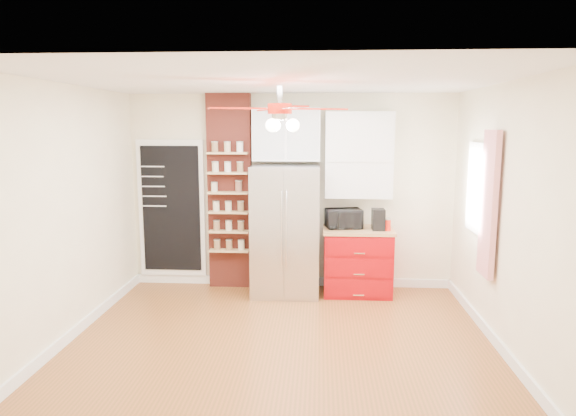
# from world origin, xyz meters

# --- Properties ---
(floor) EXTENTS (4.50, 4.50, 0.00)m
(floor) POSITION_xyz_m (0.00, 0.00, 0.00)
(floor) COLOR brown
(floor) RESTS_ON ground
(ceiling) EXTENTS (4.50, 4.50, 0.00)m
(ceiling) POSITION_xyz_m (0.00, 0.00, 2.70)
(ceiling) COLOR white
(ceiling) RESTS_ON wall_back
(wall_back) EXTENTS (4.50, 0.02, 2.70)m
(wall_back) POSITION_xyz_m (0.00, 2.00, 1.35)
(wall_back) COLOR #FFF8CD
(wall_back) RESTS_ON floor
(wall_front) EXTENTS (4.50, 0.02, 2.70)m
(wall_front) POSITION_xyz_m (0.00, -2.00, 1.35)
(wall_front) COLOR #FFF8CD
(wall_front) RESTS_ON floor
(wall_left) EXTENTS (0.02, 4.00, 2.70)m
(wall_left) POSITION_xyz_m (-2.25, 0.00, 1.35)
(wall_left) COLOR #FFF8CD
(wall_left) RESTS_ON floor
(wall_right) EXTENTS (0.02, 4.00, 2.70)m
(wall_right) POSITION_xyz_m (2.25, 0.00, 1.35)
(wall_right) COLOR #FFF8CD
(wall_right) RESTS_ON floor
(chalkboard) EXTENTS (0.95, 0.05, 1.95)m
(chalkboard) POSITION_xyz_m (-1.70, 1.96, 1.10)
(chalkboard) COLOR white
(chalkboard) RESTS_ON wall_back
(brick_pillar) EXTENTS (0.60, 0.16, 2.70)m
(brick_pillar) POSITION_xyz_m (-0.85, 1.92, 1.35)
(brick_pillar) COLOR maroon
(brick_pillar) RESTS_ON floor
(fridge) EXTENTS (0.90, 0.70, 1.75)m
(fridge) POSITION_xyz_m (-0.05, 1.63, 0.88)
(fridge) COLOR #BCBCC1
(fridge) RESTS_ON floor
(upper_glass_cabinet) EXTENTS (0.90, 0.35, 0.70)m
(upper_glass_cabinet) POSITION_xyz_m (-0.05, 1.82, 2.15)
(upper_glass_cabinet) COLOR white
(upper_glass_cabinet) RESTS_ON wall_back
(red_cabinet) EXTENTS (0.94, 0.64, 0.90)m
(red_cabinet) POSITION_xyz_m (0.92, 1.68, 0.45)
(red_cabinet) COLOR #9E050A
(red_cabinet) RESTS_ON floor
(upper_shelf_unit) EXTENTS (0.90, 0.30, 1.15)m
(upper_shelf_unit) POSITION_xyz_m (0.92, 1.85, 1.88)
(upper_shelf_unit) COLOR white
(upper_shelf_unit) RESTS_ON wall_back
(window) EXTENTS (0.04, 0.75, 1.05)m
(window) POSITION_xyz_m (2.23, 0.90, 1.55)
(window) COLOR white
(window) RESTS_ON wall_right
(curtain) EXTENTS (0.06, 0.40, 1.55)m
(curtain) POSITION_xyz_m (2.18, 0.35, 1.45)
(curtain) COLOR red
(curtain) RESTS_ON wall_right
(ceiling_fan) EXTENTS (1.40, 1.40, 0.44)m
(ceiling_fan) POSITION_xyz_m (0.00, 0.00, 2.42)
(ceiling_fan) COLOR silver
(ceiling_fan) RESTS_ON ceiling
(toaster_oven) EXTENTS (0.52, 0.40, 0.26)m
(toaster_oven) POSITION_xyz_m (0.72, 1.72, 1.03)
(toaster_oven) COLOR black
(toaster_oven) RESTS_ON red_cabinet
(coffee_maker) EXTENTS (0.17, 0.22, 0.28)m
(coffee_maker) POSITION_xyz_m (1.18, 1.63, 1.04)
(coffee_maker) COLOR black
(coffee_maker) RESTS_ON red_cabinet
(canister_left) EXTENTS (0.12, 0.12, 0.15)m
(canister_left) POSITION_xyz_m (1.29, 1.58, 0.97)
(canister_left) COLOR red
(canister_left) RESTS_ON red_cabinet
(canister_right) EXTENTS (0.13, 0.13, 0.14)m
(canister_right) POSITION_xyz_m (1.29, 1.70, 0.97)
(canister_right) COLOR red
(canister_right) RESTS_ON red_cabinet
(pantry_jar_oats) EXTENTS (0.10, 0.10, 0.12)m
(pantry_jar_oats) POSITION_xyz_m (-1.04, 1.78, 1.43)
(pantry_jar_oats) COLOR beige
(pantry_jar_oats) RESTS_ON brick_pillar
(pantry_jar_beans) EXTENTS (0.10, 0.10, 0.14)m
(pantry_jar_beans) POSITION_xyz_m (-0.71, 1.81, 1.44)
(pantry_jar_beans) COLOR #8A5B46
(pantry_jar_beans) RESTS_ON brick_pillar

